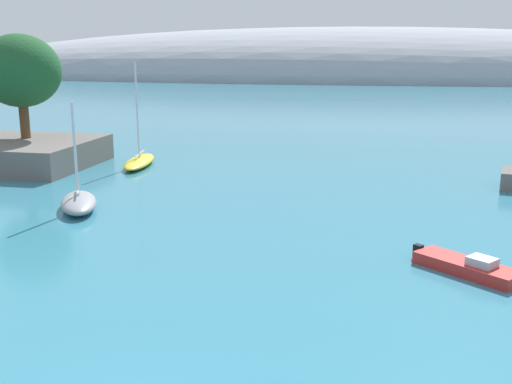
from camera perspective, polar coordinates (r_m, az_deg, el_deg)
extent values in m
cube|color=#66605B|center=(61.09, -22.41, 3.45)|extent=(15.61, 11.94, 2.44)
cylinder|color=brown|center=(61.45, -21.11, 6.25)|extent=(0.90, 0.90, 3.13)
ellipsoid|color=#1E5128|center=(61.11, -21.49, 10.67)|extent=(7.51, 7.51, 6.76)
ellipsoid|color=#999EA8|center=(229.16, 7.52, 10.64)|extent=(325.95, 82.44, 37.18)
ellipsoid|color=yellow|center=(57.62, -11.01, 2.84)|extent=(3.49, 8.19, 0.77)
cylinder|color=silver|center=(56.96, -11.22, 7.58)|extent=(0.18, 0.18, 8.81)
cube|color=silver|center=(57.84, -10.96, 3.62)|extent=(0.69, 3.54, 0.10)
ellipsoid|color=gray|center=(42.74, -16.48, -0.98)|extent=(4.88, 6.44, 1.01)
cylinder|color=silver|center=(42.01, -16.81, 3.86)|extent=(0.19, 0.19, 6.30)
cube|color=silver|center=(42.81, -16.56, 0.22)|extent=(1.35, 2.46, 0.10)
cube|color=red|center=(31.43, 19.37, -6.74)|extent=(5.11, 4.55, 0.61)
cube|color=black|center=(32.81, 15.14, -5.30)|extent=(0.57, 0.56, 0.55)
cube|color=#B2B7C1|center=(30.90, 20.67, -6.20)|extent=(1.61, 1.57, 0.40)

